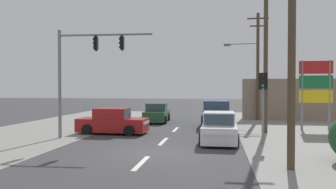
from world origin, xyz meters
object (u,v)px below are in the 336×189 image
object	(u,v)px
utility_pole_background_right	(256,63)
sedan_crossing_left	(219,129)
sedan_kerbside_parked	(157,113)
suv_receding_far	(216,115)
utility_pole_foreground_right	(288,7)
sedan_oncoming_mid	(113,122)
pedestal_signal_right_kerb	(263,96)
traffic_signal_mast	(82,64)
shopping_plaza_sign	(316,85)
utility_pole_midground_right	(266,41)

from	to	relation	value
utility_pole_background_right	sedan_crossing_left	xyz separation A→B (m)	(-3.19, -11.93, -4.26)
utility_pole_background_right	sedan_kerbside_parked	world-z (taller)	utility_pole_background_right
sedan_crossing_left	suv_receding_far	world-z (taller)	suv_receding_far
utility_pole_foreground_right	suv_receding_far	bearing A→B (deg)	101.86
suv_receding_far	sedan_oncoming_mid	world-z (taller)	suv_receding_far
utility_pole_foreground_right	pedestal_signal_right_kerb	xyz separation A→B (m)	(-0.13, 5.17, -3.15)
sedan_kerbside_parked	traffic_signal_mast	bearing A→B (deg)	-104.57
suv_receding_far	sedan_kerbside_parked	size ratio (longest dim) A/B	1.07
shopping_plaza_sign	sedan_crossing_left	distance (m)	8.68
sedan_crossing_left	sedan_oncoming_mid	size ratio (longest dim) A/B	0.99
sedan_crossing_left	utility_pole_foreground_right	bearing A→B (deg)	-67.21
utility_pole_midground_right	sedan_oncoming_mid	bearing A→B (deg)	-170.32
utility_pole_midground_right	suv_receding_far	size ratio (longest dim) A/B	2.37
utility_pole_midground_right	shopping_plaza_sign	world-z (taller)	utility_pole_midground_right
utility_pole_foreground_right	shopping_plaza_sign	world-z (taller)	utility_pole_foreground_right
shopping_plaza_sign	sedan_kerbside_parked	distance (m)	12.13
suv_receding_far	sedan_oncoming_mid	distance (m)	7.55
utility_pole_midground_right	suv_receding_far	distance (m)	6.31
traffic_signal_mast	suv_receding_far	xyz separation A→B (m)	(7.23, 6.44, -3.26)
utility_pole_foreground_right	sedan_crossing_left	distance (m)	7.66
utility_pole_foreground_right	sedan_crossing_left	size ratio (longest dim) A/B	2.45
sedan_oncoming_mid	sedan_crossing_left	bearing A→B (deg)	-18.77
pedestal_signal_right_kerb	sedan_oncoming_mid	xyz separation A→B (m)	(-8.61, 2.48, -1.71)
shopping_plaza_sign	traffic_signal_mast	bearing A→B (deg)	-158.02
utility_pole_midground_right	pedestal_signal_right_kerb	xyz separation A→B (m)	(-0.69, -4.06, -3.30)
utility_pole_midground_right	sedan_oncoming_mid	distance (m)	10.68
utility_pole_background_right	sedan_kerbside_parked	bearing A→B (deg)	-162.31
sedan_kerbside_parked	pedestal_signal_right_kerb	bearing A→B (deg)	-53.18
sedan_kerbside_parked	sedan_oncoming_mid	world-z (taller)	same
pedestal_signal_right_kerb	sedan_crossing_left	bearing A→B (deg)	172.33
utility_pole_background_right	suv_receding_far	bearing A→B (deg)	-121.78
utility_pole_background_right	pedestal_signal_right_kerb	world-z (taller)	utility_pole_background_right
utility_pole_background_right	utility_pole_midground_right	bearing A→B (deg)	-92.37
utility_pole_midground_right	pedestal_signal_right_kerb	size ratio (longest dim) A/B	3.07
sedan_crossing_left	sedan_kerbside_parked	bearing A→B (deg)	118.33
utility_pole_background_right	sedan_crossing_left	distance (m)	13.06
utility_pole_background_right	pedestal_signal_right_kerb	bearing A→B (deg)	-94.78
utility_pole_background_right	sedan_oncoming_mid	xyz separation A→B (m)	(-9.63, -9.74, -4.26)
utility_pole_midground_right	pedestal_signal_right_kerb	world-z (taller)	utility_pole_midground_right
traffic_signal_mast	sedan_crossing_left	world-z (taller)	traffic_signal_mast
utility_pole_background_right	sedan_crossing_left	bearing A→B (deg)	-104.98
suv_receding_far	sedan_oncoming_mid	bearing A→B (deg)	-145.65
traffic_signal_mast	sedan_oncoming_mid	distance (m)	4.20
utility_pole_foreground_right	utility_pole_midground_right	world-z (taller)	utility_pole_midground_right
pedestal_signal_right_kerb	sedan_crossing_left	world-z (taller)	pedestal_signal_right_kerb
traffic_signal_mast	suv_receding_far	distance (m)	10.22
sedan_kerbside_parked	utility_pole_background_right	bearing A→B (deg)	17.69
shopping_plaza_sign	sedan_crossing_left	xyz separation A→B (m)	(-6.28, -5.54, -2.28)
traffic_signal_mast	suv_receding_far	world-z (taller)	traffic_signal_mast
utility_pole_foreground_right	utility_pole_midground_right	bearing A→B (deg)	86.54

